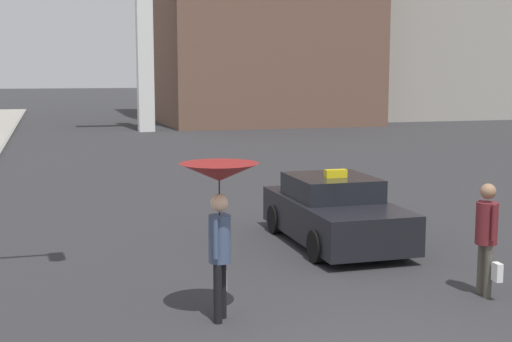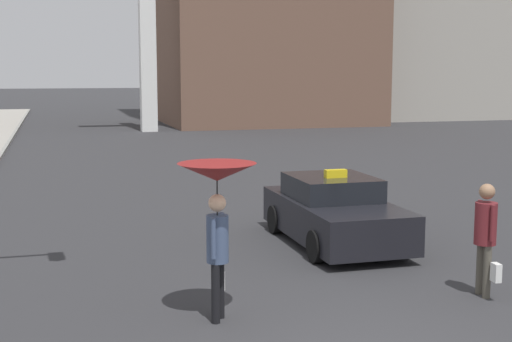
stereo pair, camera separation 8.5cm
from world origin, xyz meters
The scene contains 3 objects.
taxi centered at (1.94, 5.81, 0.64)m, with size 1.91×4.01×1.51m.
pedestrian_with_umbrella centered at (-1.29, 2.07, 1.79)m, with size 1.08×1.08×2.21m.
pedestrian_man centered at (2.88, 2.01, 1.03)m, with size 0.36×0.63×1.75m.
Camera 1 is at (-3.46, -7.23, 3.43)m, focal length 50.00 mm.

